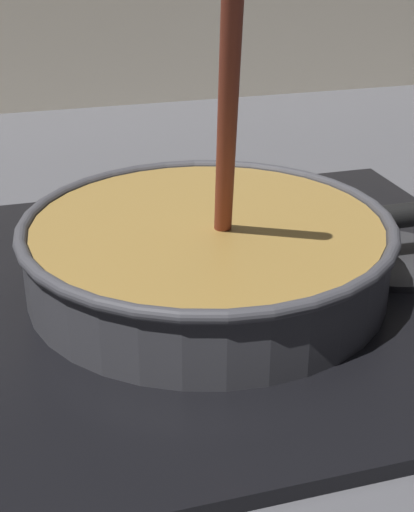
# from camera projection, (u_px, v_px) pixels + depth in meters

# --- Properties ---
(ground) EXTENTS (2.40, 1.60, 0.04)m
(ground) POSITION_uv_depth(u_px,v_px,m) (72.00, 412.00, 0.52)
(ground) COLOR #4C4C51
(hob_plate) EXTENTS (0.56, 0.48, 0.01)m
(hob_plate) POSITION_uv_depth(u_px,v_px,m) (207.00, 293.00, 0.62)
(hob_plate) COLOR black
(hob_plate) RESTS_ON ground
(burner_ring) EXTENTS (0.20, 0.20, 0.01)m
(burner_ring) POSITION_uv_depth(u_px,v_px,m) (207.00, 282.00, 0.62)
(burner_ring) COLOR #592D0C
(burner_ring) RESTS_ON hob_plate
(spare_burner) EXTENTS (0.12, 0.12, 0.01)m
(spare_burner) POSITION_uv_depth(u_px,v_px,m) (389.00, 259.00, 0.66)
(spare_burner) COLOR #262628
(spare_burner) RESTS_ON hob_plate
(cooking_pan) EXTENTS (0.46, 0.31, 0.25)m
(cooking_pan) POSITION_uv_depth(u_px,v_px,m) (209.00, 250.00, 0.61)
(cooking_pan) COLOR #38383D
(cooking_pan) RESTS_ON hob_plate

